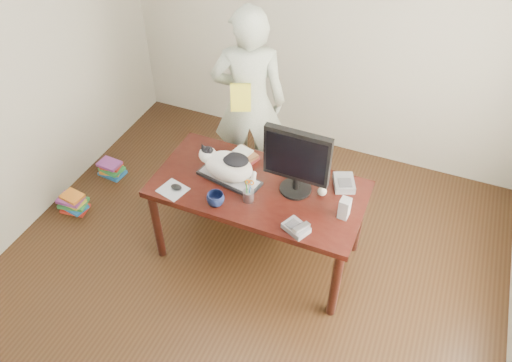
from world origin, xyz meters
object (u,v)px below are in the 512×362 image
object	(u,v)px
book_pile_a	(73,203)
desk	(262,194)
keyboard	(229,178)
mouse	(176,187)
calculator	(344,183)
monitor	(297,160)
person	(249,103)
phone	(297,228)
book_stack	(244,155)
cat	(227,165)
coffee_mug	(216,199)
pen_cup	(249,195)
speaker	(344,208)
book_pile_b	(111,169)
baseball	(322,191)

from	to	relation	value
book_pile_a	desk	bearing A→B (deg)	9.03
keyboard	mouse	size ratio (longest dim) A/B	5.25
calculator	monitor	bearing A→B (deg)	-170.13
desk	calculator	size ratio (longest dim) A/B	6.71
monitor	person	world-z (taller)	person
phone	book_pile_a	distance (m)	2.27
book_stack	calculator	bearing A→B (deg)	20.89
cat	book_pile_a	bearing A→B (deg)	-161.83
mouse	coffee_mug	distance (m)	0.34
pen_cup	book_stack	distance (m)	0.47
pen_cup	calculator	xyz separation A→B (m)	(0.60, 0.42, -0.03)
pen_cup	calculator	distance (m)	0.73
mouse	book_pile_a	bearing A→B (deg)	-168.69
coffee_mug	speaker	xyz separation A→B (m)	(0.88, 0.24, 0.03)
mouse	calculator	size ratio (longest dim) A/B	0.42
mouse	pen_cup	bearing A→B (deg)	24.58
speaker	book_pile_b	bearing A→B (deg)	175.38
keyboard	book_pile_a	world-z (taller)	keyboard
cat	book_pile_b	size ratio (longest dim) A/B	1.90
speaker	book_pile_b	xyz separation A→B (m)	(-2.39, 0.40, -0.76)
desk	book_pile_b	bearing A→B (deg)	171.03
monitor	keyboard	bearing A→B (deg)	-171.80
calculator	book_pile_a	size ratio (longest dim) A/B	0.88
desk	book_pile_b	size ratio (longest dim) A/B	6.20
coffee_mug	baseball	distance (m)	0.78
book_stack	book_pile_b	size ratio (longest dim) A/B	0.96
cat	monitor	size ratio (longest dim) A/B	0.90
monitor	mouse	world-z (taller)	monitor
keyboard	mouse	distance (m)	0.41
pen_cup	phone	bearing A→B (deg)	-18.93
book_stack	phone	bearing A→B (deg)	-20.50
baseball	book_pile_b	distance (m)	2.31
desk	baseball	size ratio (longest dim) A/B	23.52
book_stack	calculator	world-z (taller)	book_stack
person	phone	bearing A→B (deg)	104.71
baseball	calculator	distance (m)	0.20
pen_cup	speaker	xyz separation A→B (m)	(0.68, 0.11, 0.02)
mouse	phone	world-z (taller)	phone
mouse	book_stack	size ratio (longest dim) A/B	0.41
calculator	book_pile_a	world-z (taller)	calculator
keyboard	pen_cup	world-z (taller)	pen_cup
phone	speaker	size ratio (longest dim) A/B	1.32
coffee_mug	keyboard	bearing A→B (deg)	94.72
coffee_mug	baseball	bearing A→B (deg)	29.88
phone	calculator	bearing A→B (deg)	97.96
book_stack	book_pile_b	xyz separation A→B (m)	(-1.49, 0.09, -0.71)
phone	book_pile_a	xyz separation A→B (m)	(-2.16, 0.11, -0.69)
baseball	book_pile_b	bearing A→B (deg)	173.44
pen_cup	book_pile_a	bearing A→B (deg)	-178.75
baseball	speaker	bearing A→B (deg)	-36.18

